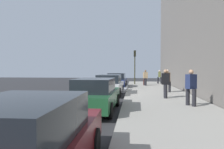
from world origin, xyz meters
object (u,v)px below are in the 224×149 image
parked_car_green (95,95)px  pedestrian_black_coat (166,83)px  rolling_suitcase (144,82)px  parked_car_maroon (25,146)px  pedestrian_olive_coat (159,76)px  parked_car_white (110,85)px  traffic_light_pole (135,61)px  pedestrian_navy_coat (191,86)px  parked_car_navy (117,81)px  pedestrian_brown_coat (167,80)px  pedestrian_tan_coat (145,77)px

parked_car_green → pedestrian_black_coat: size_ratio=2.48×
parked_car_green → rolling_suitcase: (13.41, -2.95, -0.29)m
rolling_suitcase → parked_car_maroon: bearing=171.6°
parked_car_maroon → pedestrian_olive_coat: 22.80m
parked_car_white → traffic_light_pole: bearing=-12.6°
traffic_light_pole → pedestrian_navy_coat: bearing=-169.2°
pedestrian_black_coat → traffic_light_pole: bearing=9.3°
parked_car_white → rolling_suitcase: parked_car_white is taller
parked_car_maroon → traffic_light_pole: 21.08m
pedestrian_black_coat → pedestrian_navy_coat: size_ratio=1.00×
parked_car_maroon → parked_car_navy: 17.55m
parked_car_navy → pedestrian_brown_coat: 6.22m
pedestrian_brown_coat → rolling_suitcase: bearing=12.0°
pedestrian_olive_coat → traffic_light_pole: bearing=114.6°
parked_car_white → pedestrian_olive_coat: bearing=-26.2°
pedestrian_tan_coat → rolling_suitcase: (0.37, 0.09, -0.57)m
pedestrian_tan_coat → pedestrian_black_coat: bearing=-175.9°
pedestrian_brown_coat → pedestrian_olive_coat: 9.27m
parked_car_navy → pedestrian_tan_coat: pedestrian_tan_coat is taller
parked_car_navy → pedestrian_olive_coat: (4.72, -4.85, 0.27)m
parked_car_green → parked_car_navy: size_ratio=1.02×
pedestrian_black_coat → pedestrian_navy_coat: pedestrian_navy_coat is taller
parked_car_navy → parked_car_maroon: bearing=179.9°
parked_car_white → pedestrian_tan_coat: bearing=-23.6°
parked_car_white → pedestrian_brown_coat: size_ratio=2.57×
pedestrian_black_coat → pedestrian_brown_coat: bearing=-11.1°
parked_car_green → pedestrian_navy_coat: 4.65m
pedestrian_brown_coat → pedestrian_olive_coat: (9.25, -0.59, -0.05)m
parked_car_navy → pedestrian_tan_coat: (1.67, -2.96, 0.28)m
parked_car_navy → pedestrian_navy_coat: (-10.32, -4.44, 0.33)m
pedestrian_olive_coat → pedestrian_brown_coat: bearing=176.3°
pedestrian_navy_coat → rolling_suitcase: size_ratio=1.77×
pedestrian_black_coat → rolling_suitcase: size_ratio=1.77×
parked_car_green → traffic_light_pole: 14.98m
parked_car_green → pedestrian_olive_coat: (16.09, -4.93, 0.27)m
parked_car_green → pedestrian_tan_coat: pedestrian_tan_coat is taller
parked_car_white → pedestrian_tan_coat: pedestrian_tan_coat is taller
pedestrian_brown_coat → parked_car_white: bearing=101.0°
parked_car_green → pedestrian_brown_coat: pedestrian_brown_coat is taller
parked_car_green → rolling_suitcase: size_ratio=4.39×
pedestrian_black_coat → traffic_light_pole: traffic_light_pole is taller
pedestrian_navy_coat → pedestrian_brown_coat: bearing=1.8°
pedestrian_tan_coat → traffic_light_pole: size_ratio=0.42×
pedestrian_tan_coat → pedestrian_olive_coat: bearing=-31.8°
traffic_light_pole → pedestrian_black_coat: bearing=-170.7°
traffic_light_pole → rolling_suitcase: 2.89m
parked_car_green → pedestrian_olive_coat: pedestrian_olive_coat is taller
pedestrian_black_coat → pedestrian_olive_coat: 12.48m
parked_car_green → pedestrian_black_coat: bearing=-45.4°
pedestrian_tan_coat → pedestrian_black_coat: pedestrian_black_coat is taller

